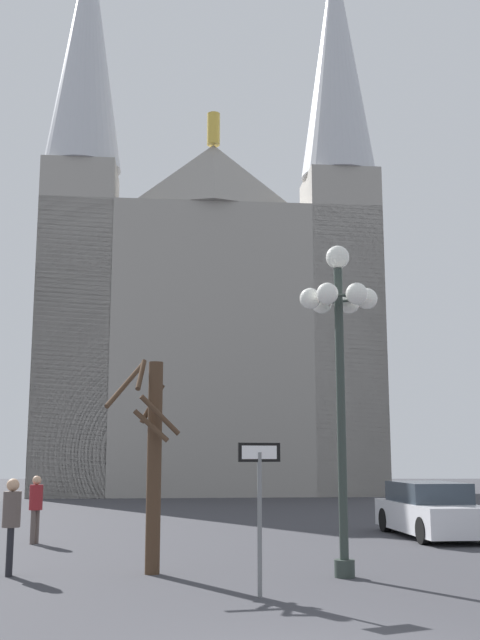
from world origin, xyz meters
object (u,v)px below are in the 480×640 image
Objects in this scene: bare_tree at (153,456)px; pedestrian_walking at (11,517)px; cathedral at (209,316)px; pedestrian_standing at (36,503)px; street_lamp at (339,334)px; one_way_arrow_sign at (260,494)px; parked_car_near_white at (431,511)px.

bare_tree is 2.71m from pedestrian_walking.
cathedral is 20.29× the size of pedestrian_standing.
one_way_arrow_sign is at bearing -129.94° from street_lamp.
pedestrian_walking is (-9.16, -6.35, 0.36)m from parked_car_near_white.
bare_tree is (-1.89, 2.27, 0.57)m from one_way_arrow_sign.
bare_tree is at bearing 4.57° from pedestrian_walking.
bare_tree is (-3.44, 0.41, -2.22)m from street_lamp.
one_way_arrow_sign is (1.73, -31.13, -8.40)m from cathedral.
cathedral reaches higher than street_lamp.
street_lamp is at bearing -2.06° from pedestrian_walking.
street_lamp is at bearing -83.60° from cathedral.
parked_car_near_white is 2.88× the size of pedestrian_standing.
street_lamp is at bearing -6.83° from bare_tree.
pedestrian_standing is at bearing 124.77° from bare_tree.
one_way_arrow_sign is at bearing -50.24° from bare_tree.
one_way_arrow_sign is 0.59× the size of bare_tree.
cathedral reaches higher than parked_car_near_white.
one_way_arrow_sign reaches higher than pedestrian_walking.
street_lamp is 1.52× the size of bare_tree.
one_way_arrow_sign is 4.87m from pedestrian_walking.
cathedral is at bearing 84.79° from pedestrian_walking.
bare_tree is 5.86m from pedestrian_standing.
cathedral is 8.28× the size of bare_tree.
pedestrian_walking is at bearing -95.21° from cathedral.
pedestrian_walking is at bearing 177.94° from street_lamp.
one_way_arrow_sign reaches higher than pedestrian_standing.
cathedral reaches higher than one_way_arrow_sign.
street_lamp reaches higher than parked_car_near_white.
one_way_arrow_sign is at bearing -25.33° from pedestrian_walking.
parked_car_near_white is 11.16m from pedestrian_walking.
cathedral is 29.90m from bare_tree.
pedestrian_walking is 1.05× the size of pedestrian_standing.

